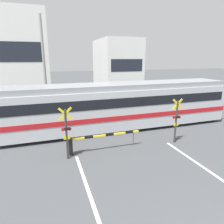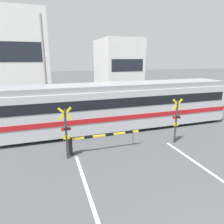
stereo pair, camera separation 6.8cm
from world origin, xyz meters
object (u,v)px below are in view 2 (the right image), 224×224
commuter_train (122,104)px  pedestrian (78,102)px  crossing_signal_right (176,119)px  crossing_barrier_near (91,140)px  crossing_barrier_far (119,109)px  crossing_signal_left (66,131)px

commuter_train → pedestrian: commuter_train is taller
crossing_signal_right → pedestrian: crossing_signal_right is taller
crossing_signal_right → crossing_barrier_near: bearing=176.3°
crossing_barrier_near → crossing_barrier_far: bearing=57.7°
crossing_barrier_far → crossing_signal_right: 6.60m
commuter_train → crossing_barrier_far: bearing=74.7°
commuter_train → pedestrian: bearing=110.9°
crossing_barrier_far → crossing_signal_right: (1.33, -6.41, 0.80)m
crossing_barrier_far → pedestrian: bearing=133.1°
crossing_barrier_near → crossing_signal_left: (-1.33, -0.34, 0.80)m
crossing_signal_right → pedestrian: size_ratio=1.75×
crossing_signal_left → crossing_signal_right: 6.50m
commuter_train → pedestrian: (-2.33, 6.10, -0.88)m
crossing_barrier_far → pedestrian: (-3.09, 3.30, 0.18)m
crossing_barrier_near → crossing_signal_right: crossing_signal_right is taller
crossing_barrier_near → crossing_signal_left: bearing=-165.7°
crossing_signal_left → pedestrian: (2.08, 9.72, -0.62)m
crossing_signal_left → crossing_signal_right: (6.50, 0.00, 0.00)m
crossing_barrier_near → crossing_barrier_far: same height
commuter_train → crossing_signal_right: commuter_train is taller
crossing_barrier_far → crossing_signal_left: size_ratio=1.47×
commuter_train → crossing_signal_right: (2.10, -3.62, -0.26)m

